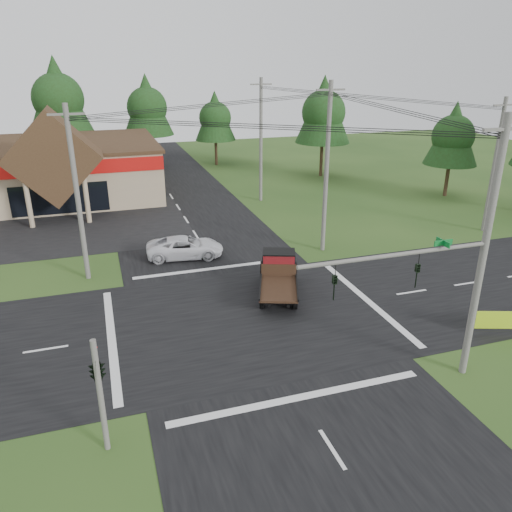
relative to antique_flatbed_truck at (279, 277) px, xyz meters
name	(u,v)px	position (x,y,z in m)	size (l,w,h in m)	color
ground	(248,318)	(-2.46, -2.10, -1.16)	(120.00, 120.00, 0.00)	#264518
road_ns	(248,318)	(-2.46, -2.10, -1.15)	(12.00, 120.00, 0.02)	black
road_ew	(248,318)	(-2.46, -2.10, -1.15)	(120.00, 12.00, 0.02)	black
parking_apron	(7,233)	(-16.46, 16.90, -1.15)	(28.00, 14.00, 0.02)	black
traffic_signal_mast	(444,285)	(3.36, -9.60, 3.26)	(8.12, 0.24, 7.00)	#595651
traffic_signal_corner	(96,360)	(-9.96, -9.42, 2.36)	(0.53, 2.48, 4.40)	#595651
utility_pole_nr	(484,252)	(5.04, -9.60, 4.47)	(2.00, 0.30, 11.00)	#595651
utility_pole_nw	(77,194)	(-10.46, 5.90, 4.22)	(2.00, 0.30, 10.50)	#595651
utility_pole_ne	(327,168)	(5.54, 5.90, 4.72)	(2.00, 0.30, 11.50)	#595651
utility_pole_far	(494,165)	(19.54, 5.90, 4.07)	(2.00, 0.30, 10.20)	#595651
utility_pole_n	(261,140)	(5.54, 19.90, 4.57)	(2.00, 0.30, 11.20)	#595651
tree_row_c	(58,96)	(-12.46, 38.90, 7.56)	(7.28, 7.28, 13.13)	#332316
tree_row_d	(147,105)	(-2.46, 39.90, 6.21)	(6.16, 6.16, 11.11)	#332316
tree_row_e	(215,116)	(5.54, 37.90, 4.87)	(5.04, 5.04, 9.09)	#332316
tree_side_ne	(324,110)	(15.54, 27.90, 6.21)	(6.16, 6.16, 11.11)	#332316
tree_side_e_near	(453,134)	(23.54, 15.90, 4.87)	(5.04, 5.04, 9.09)	#332316
antique_flatbed_truck	(279,277)	(0.00, 0.00, 0.00)	(2.13, 5.57, 2.33)	maroon
white_pickup	(185,247)	(-4.04, 7.53, -0.44)	(2.39, 5.19, 1.44)	silver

